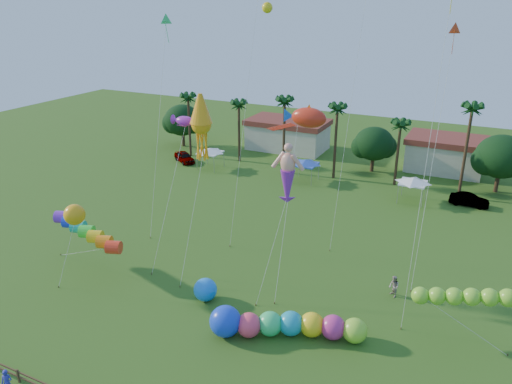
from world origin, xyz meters
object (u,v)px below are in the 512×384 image
at_px(car_b, 469,200).
at_px(spectator_a, 7,383).
at_px(blue_ball, 205,290).
at_px(spectator_b, 394,287).
at_px(caterpillar_inflatable, 282,325).
at_px(car_a, 184,157).

xyz_separation_m(car_b, spectator_a, (-22.97, -44.69, 0.20)).
height_order(spectator_a, blue_ball, blue_ball).
bearing_deg(spectator_a, blue_ball, 39.91).
relative_size(spectator_b, caterpillar_inflatable, 0.17).
bearing_deg(spectator_a, caterpillar_inflatable, 15.61).
bearing_deg(blue_ball, spectator_a, -110.91).
relative_size(car_b, spectator_b, 2.37).
distance_m(spectator_a, caterpillar_inflatable, 18.06).
bearing_deg(caterpillar_inflatable, spectator_a, -157.61).
xyz_separation_m(car_a, car_b, (39.39, 0.77, -0.04)).
height_order(spectator_a, caterpillar_inflatable, caterpillar_inflatable).
relative_size(car_a, blue_ball, 2.36).
height_order(spectator_b, caterpillar_inflatable, caterpillar_inflatable).
bearing_deg(car_b, car_a, 93.01).
relative_size(caterpillar_inflatable, blue_ball, 5.80).
relative_size(car_a, spectator_b, 2.43).
relative_size(spectator_b, blue_ball, 0.97).
bearing_deg(spectator_b, car_b, 130.03).
xyz_separation_m(car_b, spectator_b, (-3.96, -23.21, 0.20)).
distance_m(caterpillar_inflatable, blue_ball, 7.53).
bearing_deg(caterpillar_inflatable, car_a, 110.76).
distance_m(spectator_a, spectator_b, 28.68).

